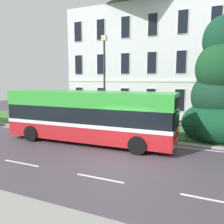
{
  "coord_description": "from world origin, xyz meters",
  "views": [
    {
      "loc": [
        3.76,
        -9.24,
        3.81
      ],
      "look_at": [
        -1.83,
        3.59,
        1.76
      ],
      "focal_mm": 36.51,
      "sensor_mm": 36.0,
      "label": 1
    }
  ],
  "objects_px": {
    "georgian_townhouse": "(153,52)",
    "litter_bin": "(38,117)",
    "evergreen_tree": "(220,97)",
    "single_decker_bus": "(89,116)",
    "street_lamp_post": "(104,77)"
  },
  "relations": [
    {
      "from": "georgian_townhouse",
      "to": "single_decker_bus",
      "type": "bearing_deg",
      "value": -91.06
    },
    {
      "from": "georgian_townhouse",
      "to": "litter_bin",
      "type": "xyz_separation_m",
      "value": [
        -6.29,
        -12.12,
        -6.05
      ]
    },
    {
      "from": "georgian_townhouse",
      "to": "single_decker_bus",
      "type": "height_order",
      "value": "georgian_townhouse"
    },
    {
      "from": "georgian_townhouse",
      "to": "evergreen_tree",
      "type": "relative_size",
      "value": 1.97
    },
    {
      "from": "evergreen_tree",
      "to": "single_decker_bus",
      "type": "relative_size",
      "value": 0.78
    },
    {
      "from": "evergreen_tree",
      "to": "single_decker_bus",
      "type": "distance_m",
      "value": 8.2
    },
    {
      "from": "litter_bin",
      "to": "georgian_townhouse",
      "type": "bearing_deg",
      "value": 62.57
    },
    {
      "from": "georgian_townhouse",
      "to": "litter_bin",
      "type": "relative_size",
      "value": 13.07
    },
    {
      "from": "georgian_townhouse",
      "to": "single_decker_bus",
      "type": "distance_m",
      "value": 15.37
    },
    {
      "from": "georgian_townhouse",
      "to": "single_decker_bus",
      "type": "relative_size",
      "value": 1.53
    },
    {
      "from": "georgian_townhouse",
      "to": "evergreen_tree",
      "type": "xyz_separation_m",
      "value": [
        6.91,
        -10.67,
        -4.07
      ]
    },
    {
      "from": "georgian_townhouse",
      "to": "litter_bin",
      "type": "distance_m",
      "value": 14.94
    },
    {
      "from": "georgian_townhouse",
      "to": "litter_bin",
      "type": "height_order",
      "value": "georgian_townhouse"
    },
    {
      "from": "evergreen_tree",
      "to": "single_decker_bus",
      "type": "xyz_separation_m",
      "value": [
        -7.17,
        -3.82,
        -1.08
      ]
    },
    {
      "from": "single_decker_bus",
      "to": "street_lamp_post",
      "type": "distance_m",
      "value": 3.64
    }
  ]
}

